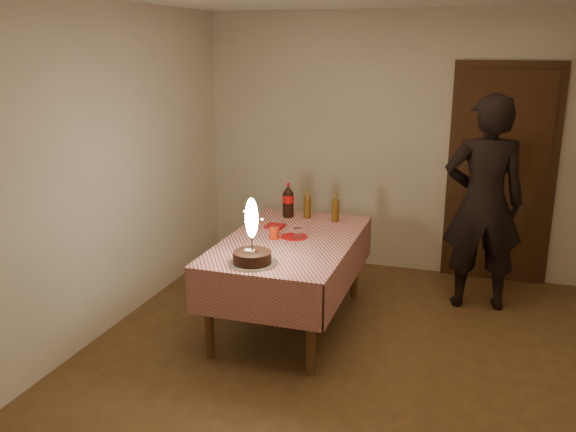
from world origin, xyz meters
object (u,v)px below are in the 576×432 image
object	(u,v)px
dining_table	(290,251)
amber_bottle_left	(307,205)
amber_bottle_right	(335,209)
birthday_cake	(252,248)
clear_cup	(297,233)
cola_bottle	(288,200)
red_plate	(294,237)
photographer	(484,203)
red_cup	(274,233)

from	to	relation	value
dining_table	amber_bottle_left	xyz separation A→B (m)	(-0.04, 0.65, 0.22)
amber_bottle_left	amber_bottle_right	size ratio (longest dim) A/B	1.00
birthday_cake	clear_cup	distance (m)	0.68
amber_bottle_left	birthday_cake	bearing A→B (deg)	-91.79
cola_bottle	amber_bottle_right	xyz separation A→B (m)	(0.45, -0.02, -0.03)
red_plate	photographer	world-z (taller)	photographer
red_plate	dining_table	bearing A→B (deg)	-109.38
clear_cup	amber_bottle_right	size ratio (longest dim) A/B	0.35
photographer	amber_bottle_left	bearing A→B (deg)	-171.80
photographer	red_cup	bearing A→B (deg)	-150.47
red_cup	cola_bottle	world-z (taller)	cola_bottle
cola_bottle	red_plate	bearing A→B (deg)	-67.61
amber_bottle_right	amber_bottle_left	bearing A→B (deg)	171.99
cola_bottle	photographer	world-z (taller)	photographer
red_plate	photographer	distance (m)	1.68
clear_cup	dining_table	bearing A→B (deg)	-152.62
red_cup	cola_bottle	distance (m)	0.68
dining_table	red_cup	world-z (taller)	red_cup
red_cup	birthday_cake	bearing A→B (deg)	-86.11
amber_bottle_right	dining_table	bearing A→B (deg)	-110.29
clear_cup	amber_bottle_right	distance (m)	0.62
birthday_cake	amber_bottle_left	xyz separation A→B (m)	(0.04, 1.28, 0.00)
red_cup	amber_bottle_right	xyz separation A→B (m)	(0.35, 0.65, 0.07)
dining_table	birthday_cake	distance (m)	0.67
cola_bottle	amber_bottle_right	distance (m)	0.45
dining_table	amber_bottle_right	xyz separation A→B (m)	(0.23, 0.61, 0.22)
photographer	birthday_cake	bearing A→B (deg)	-136.03
red_cup	photographer	distance (m)	1.84
dining_table	amber_bottle_right	world-z (taller)	amber_bottle_right
red_plate	amber_bottle_left	xyz separation A→B (m)	(-0.06, 0.60, 0.11)
amber_bottle_left	photographer	distance (m)	1.53
dining_table	birthday_cake	size ratio (longest dim) A/B	3.55
dining_table	birthday_cake	xyz separation A→B (m)	(-0.08, -0.63, 0.22)
red_plate	amber_bottle_left	world-z (taller)	amber_bottle_left
red_plate	amber_bottle_right	xyz separation A→B (m)	(0.21, 0.56, 0.11)
red_cup	amber_bottle_right	size ratio (longest dim) A/B	0.39
dining_table	red_plate	bearing A→B (deg)	70.62
dining_table	photographer	distance (m)	1.74
cola_bottle	amber_bottle_left	size ratio (longest dim) A/B	1.25
dining_table	red_cup	distance (m)	0.20
birthday_cake	red_cup	world-z (taller)	birthday_cake
dining_table	amber_bottle_right	distance (m)	0.69
amber_bottle_right	red_cup	bearing A→B (deg)	-118.42
clear_cup	amber_bottle_right	xyz separation A→B (m)	(0.17, 0.59, 0.07)
red_cup	amber_bottle_left	distance (m)	0.69
red_cup	clear_cup	bearing A→B (deg)	19.05
photographer	cola_bottle	bearing A→B (deg)	-172.01
amber_bottle_right	photographer	world-z (taller)	photographer
amber_bottle_right	cola_bottle	bearing A→B (deg)	177.53
clear_cup	cola_bottle	distance (m)	0.67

